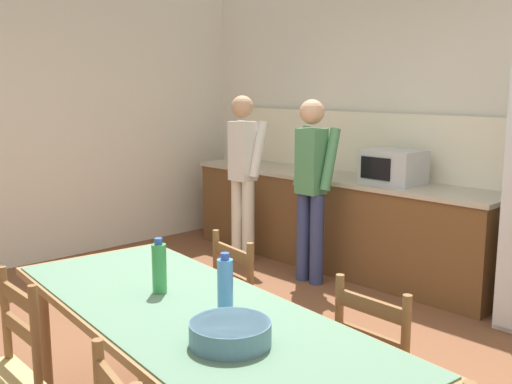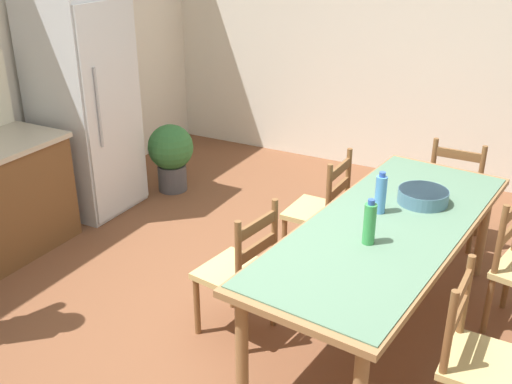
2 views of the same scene
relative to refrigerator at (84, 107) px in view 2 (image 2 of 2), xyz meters
name	(u,v)px [view 2 (image 2 of 2)]	position (x,y,z in m)	size (l,w,h in m)	color
ground_plane	(245,337)	(-1.06, -2.19, -0.95)	(8.32, 8.32, 0.00)	brown
wall_right	(406,31)	(2.20, -2.19, 0.50)	(0.12, 5.20, 2.90)	silver
refrigerator	(84,107)	(0.00, 0.00, 0.00)	(0.71, 0.73, 1.90)	silver
dining_table	(387,235)	(-0.57, -2.91, -0.25)	(2.37, 1.11, 0.77)	olive
bottle_near_centre	(370,223)	(-0.86, -2.88, -0.05)	(0.07, 0.07, 0.27)	green
bottle_off_centre	(381,194)	(-0.45, -2.82, -0.05)	(0.07, 0.07, 0.27)	#4C8ED6
serving_bowl	(423,195)	(-0.18, -3.02, -0.13)	(0.32, 0.32, 0.09)	slate
chair_side_far_left	(240,272)	(-1.01, -2.13, -0.51)	(0.47, 0.46, 0.91)	brown
chair_side_far_right	(320,211)	(0.02, -2.24, -0.51)	(0.43, 0.41, 0.91)	brown
chair_head_end	(456,192)	(0.86, -3.07, -0.51)	(0.40, 0.42, 0.91)	brown
chair_side_near_left	(478,360)	(-1.17, -3.58, -0.51)	(0.43, 0.41, 0.91)	brown
potted_plant	(171,153)	(0.64, -0.43, -0.56)	(0.44, 0.44, 0.67)	#4C4C51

